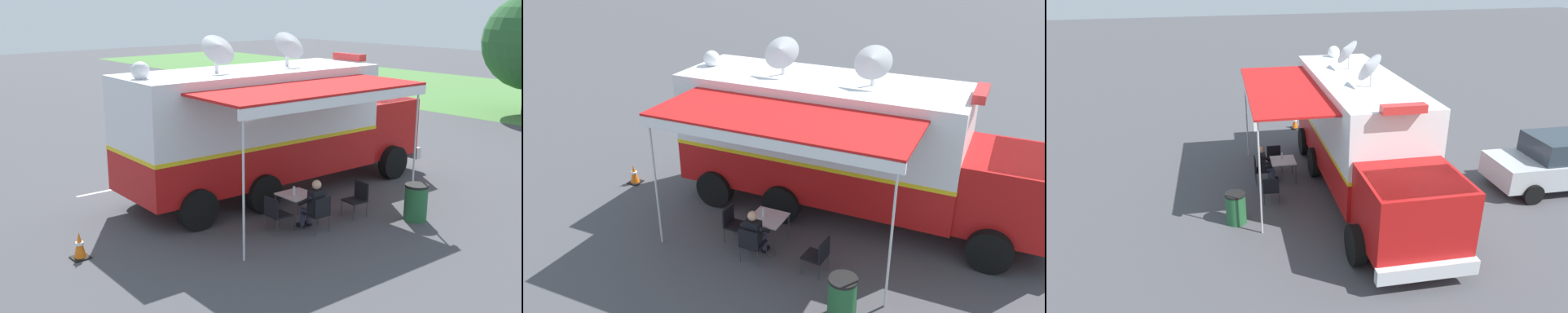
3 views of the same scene
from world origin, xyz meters
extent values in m
plane|color=#47474C|center=(0.00, 0.00, 0.00)|extent=(100.00, 100.00, 0.00)
cube|color=silver|center=(-2.97, -1.31, 0.00)|extent=(0.33, 4.80, 0.01)
cube|color=#B71414|center=(0.00, 0.00, 1.15)|extent=(2.81, 7.30, 1.10)
cube|color=white|center=(0.00, 0.00, 2.55)|extent=(2.81, 7.30, 1.70)
cube|color=yellow|center=(0.00, 0.00, 1.70)|extent=(2.83, 7.32, 0.10)
cube|color=#B71414|center=(0.20, 4.65, 1.45)|extent=(2.39, 2.20, 1.70)
cube|color=#28333D|center=(0.21, 4.85, 1.95)|extent=(2.21, 1.56, 0.70)
cube|color=silver|center=(0.25, 5.77, 0.55)|extent=(2.38, 0.30, 0.36)
cylinder|color=black|center=(-1.05, 4.50, 0.50)|extent=(0.34, 1.01, 1.00)
cylinder|color=black|center=(1.44, 4.39, 0.50)|extent=(0.34, 1.01, 1.00)
cylinder|color=black|center=(-1.27, -0.48, 0.50)|extent=(0.34, 1.01, 1.00)
cylinder|color=black|center=(1.23, -0.59, 0.50)|extent=(0.34, 1.01, 1.00)
cylinder|color=black|center=(-1.36, -2.46, 0.50)|extent=(0.34, 1.01, 1.00)
cylinder|color=black|center=(1.14, -2.57, 0.50)|extent=(0.34, 1.01, 1.00)
cube|color=white|center=(0.00, 0.00, 3.45)|extent=(2.81, 7.30, 0.10)
cube|color=red|center=(0.16, 3.70, 3.62)|extent=(1.11, 0.33, 0.20)
cylinder|color=silver|center=(-0.05, -1.08, 3.73)|extent=(0.10, 0.10, 0.45)
cone|color=silver|center=(0.10, -1.09, 4.13)|extent=(0.76, 0.93, 0.81)
cylinder|color=silver|center=(0.06, 1.26, 3.73)|extent=(0.10, 0.10, 0.45)
cone|color=silver|center=(0.20, 1.25, 4.13)|extent=(0.76, 0.93, 0.81)
sphere|color=white|center=(-0.14, -3.20, 3.68)|extent=(0.44, 0.44, 0.44)
cube|color=red|center=(2.35, -0.10, 3.25)|extent=(2.45, 5.85, 0.06)
cube|color=white|center=(3.41, -0.15, 3.11)|extent=(0.33, 5.76, 0.24)
cylinder|color=silver|center=(3.47, 2.58, 1.63)|extent=(0.05, 0.05, 3.25)
cylinder|color=silver|center=(3.23, -2.87, 1.63)|extent=(0.05, 0.05, 3.25)
cube|color=silver|center=(2.32, -0.48, 0.71)|extent=(0.83, 0.83, 0.03)
cylinder|color=#333338|center=(1.97, -0.10, 0.35)|extent=(0.03, 0.03, 0.70)
cylinder|color=#333338|center=(2.71, -0.13, 0.35)|extent=(0.03, 0.03, 0.70)
cylinder|color=#333338|center=(1.94, -0.84, 0.35)|extent=(0.03, 0.03, 0.70)
cylinder|color=#333338|center=(2.68, -0.87, 0.35)|extent=(0.03, 0.03, 0.70)
cylinder|color=silver|center=(2.34, -0.60, 0.83)|extent=(0.07, 0.07, 0.20)
cylinder|color=white|center=(2.34, -0.60, 0.94)|extent=(0.04, 0.04, 0.02)
cube|color=black|center=(3.02, -0.54, 0.42)|extent=(0.50, 0.50, 0.04)
cube|color=black|center=(3.24, -0.55, 0.65)|extent=(0.06, 0.48, 0.44)
cylinder|color=#333338|center=(2.79, -0.75, 0.21)|extent=(0.02, 0.02, 0.42)
cylinder|color=#333338|center=(2.81, -0.31, 0.21)|extent=(0.02, 0.02, 0.42)
cylinder|color=#333338|center=(3.23, -0.77, 0.21)|extent=(0.02, 0.02, 0.42)
cylinder|color=#333338|center=(3.25, -0.33, 0.21)|extent=(0.02, 0.02, 0.42)
cube|color=black|center=(2.48, -1.23, 0.42)|extent=(0.50, 0.50, 0.04)
cube|color=black|center=(2.47, -1.45, 0.65)|extent=(0.48, 0.06, 0.44)
cylinder|color=#333338|center=(2.27, -1.00, 0.21)|extent=(0.02, 0.02, 0.42)
cylinder|color=#333338|center=(2.71, -1.02, 0.21)|extent=(0.02, 0.02, 0.42)
cylinder|color=#333338|center=(2.26, -1.44, 0.21)|extent=(0.02, 0.02, 0.42)
cylinder|color=#333338|center=(2.69, -1.46, 0.21)|extent=(0.02, 0.02, 0.42)
cube|color=black|center=(2.95, 0.91, 0.42)|extent=(0.54, 0.54, 0.04)
cube|color=black|center=(2.98, 1.13, 0.65)|extent=(0.48, 0.11, 0.44)
cylinder|color=#333338|center=(3.14, 0.66, 0.21)|extent=(0.02, 0.02, 0.42)
cylinder|color=#333338|center=(2.70, 0.72, 0.21)|extent=(0.02, 0.02, 0.42)
cylinder|color=#333338|center=(3.20, 1.10, 0.21)|extent=(0.02, 0.02, 0.42)
cylinder|color=#333338|center=(2.76, 1.16, 0.21)|extent=(0.02, 0.02, 0.42)
cube|color=black|center=(3.02, -0.54, 0.72)|extent=(0.26, 0.37, 0.56)
sphere|color=tan|center=(3.02, -0.54, 1.14)|extent=(0.22, 0.22, 0.22)
cylinder|color=black|center=(2.89, -0.76, 0.76)|extent=(0.43, 0.11, 0.34)
cylinder|color=black|center=(2.91, -0.30, 0.76)|extent=(0.43, 0.11, 0.34)
cylinder|color=#2D334C|center=(2.84, -0.63, 0.44)|extent=(0.39, 0.15, 0.13)
cylinder|color=#2D334C|center=(2.66, -0.62, 0.21)|extent=(0.11, 0.11, 0.42)
cube|color=black|center=(2.60, -0.62, 0.04)|extent=(0.24, 0.11, 0.07)
cylinder|color=#2D334C|center=(2.85, -0.43, 0.44)|extent=(0.39, 0.15, 0.13)
cylinder|color=#2D334C|center=(2.67, -0.42, 0.21)|extent=(0.11, 0.11, 0.42)
cube|color=black|center=(2.61, -0.42, 0.04)|extent=(0.24, 0.11, 0.07)
cylinder|color=#235B33|center=(4.09, 1.86, 0.42)|extent=(0.56, 0.56, 0.85)
cylinder|color=black|center=(4.09, 1.86, 0.88)|extent=(0.57, 0.57, 0.06)
cube|color=black|center=(0.90, -5.42, 0.01)|extent=(0.36, 0.36, 0.03)
cone|color=orange|center=(0.90, -5.42, 0.31)|extent=(0.26, 0.26, 0.55)
cylinder|color=white|center=(0.90, -5.42, 0.33)|extent=(0.17, 0.17, 0.06)
cube|color=#B2B5BA|center=(-6.06, 1.99, 0.70)|extent=(4.29, 2.02, 0.76)
cube|color=#28333D|center=(-6.21, 2.00, 1.42)|extent=(2.18, 1.71, 0.68)
cylinder|color=black|center=(-4.72, 2.82, 0.32)|extent=(0.65, 0.25, 0.64)
cylinder|color=black|center=(-4.81, 1.03, 0.32)|extent=(0.65, 0.25, 0.64)
cylinder|color=black|center=(-7.41, 1.16, 0.32)|extent=(0.65, 0.25, 0.64)
camera|label=1|loc=(12.48, -10.34, 5.30)|focal=42.31mm
camera|label=2|loc=(11.90, 3.89, 7.02)|focal=35.89mm
camera|label=3|loc=(4.68, 13.15, 6.83)|focal=31.53mm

